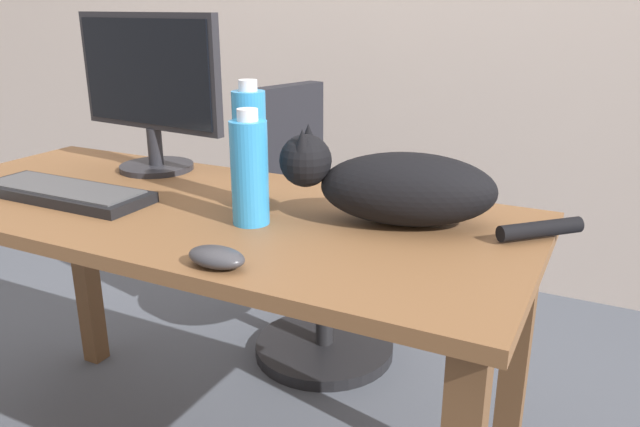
{
  "coord_description": "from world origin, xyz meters",
  "views": [
    {
      "loc": [
        0.85,
        -1.07,
        1.17
      ],
      "look_at": [
        0.35,
        -0.08,
        0.8
      ],
      "focal_mm": 34.67,
      "sensor_mm": 36.0,
      "label": 1
    }
  ],
  "objects_px": {
    "monitor": "(149,87)",
    "water_bottle": "(250,147)",
    "spray_bottle": "(250,171)",
    "office_chair": "(313,245)",
    "cat": "(396,186)",
    "keyboard": "(64,192)",
    "computer_mouse": "(217,257)"
  },
  "relations": [
    {
      "from": "monitor",
      "to": "computer_mouse",
      "type": "xyz_separation_m",
      "value": [
        0.54,
        -0.47,
        -0.21
      ]
    },
    {
      "from": "office_chair",
      "to": "cat",
      "type": "xyz_separation_m",
      "value": [
        0.49,
        -0.57,
        0.42
      ]
    },
    {
      "from": "computer_mouse",
      "to": "water_bottle",
      "type": "height_order",
      "value": "water_bottle"
    },
    {
      "from": "cat",
      "to": "water_bottle",
      "type": "distance_m",
      "value": 0.34
    },
    {
      "from": "computer_mouse",
      "to": "water_bottle",
      "type": "bearing_deg",
      "value": 112.88
    },
    {
      "from": "office_chair",
      "to": "monitor",
      "type": "distance_m",
      "value": 0.77
    },
    {
      "from": "spray_bottle",
      "to": "water_bottle",
      "type": "bearing_deg",
      "value": 122.04
    },
    {
      "from": "monitor",
      "to": "keyboard",
      "type": "xyz_separation_m",
      "value": [
        -0.02,
        -0.3,
        -0.21
      ]
    },
    {
      "from": "office_chair",
      "to": "monitor",
      "type": "relative_size",
      "value": 1.91
    },
    {
      "from": "keyboard",
      "to": "water_bottle",
      "type": "distance_m",
      "value": 0.46
    },
    {
      "from": "cat",
      "to": "spray_bottle",
      "type": "bearing_deg",
      "value": -153.54
    },
    {
      "from": "office_chair",
      "to": "spray_bottle",
      "type": "bearing_deg",
      "value": -72.4
    },
    {
      "from": "cat",
      "to": "spray_bottle",
      "type": "height_order",
      "value": "spray_bottle"
    },
    {
      "from": "computer_mouse",
      "to": "water_bottle",
      "type": "distance_m",
      "value": 0.38
    },
    {
      "from": "monitor",
      "to": "water_bottle",
      "type": "height_order",
      "value": "monitor"
    },
    {
      "from": "office_chair",
      "to": "monitor",
      "type": "xyz_separation_m",
      "value": [
        -0.25,
        -0.46,
        0.57
      ]
    },
    {
      "from": "cat",
      "to": "keyboard",
      "type": "bearing_deg",
      "value": -166.43
    },
    {
      "from": "office_chair",
      "to": "keyboard",
      "type": "xyz_separation_m",
      "value": [
        -0.26,
        -0.76,
        0.35
      ]
    },
    {
      "from": "keyboard",
      "to": "computer_mouse",
      "type": "bearing_deg",
      "value": -16.95
    },
    {
      "from": "monitor",
      "to": "spray_bottle",
      "type": "xyz_separation_m",
      "value": [
        0.47,
        -0.25,
        -0.12
      ]
    },
    {
      "from": "keyboard",
      "to": "spray_bottle",
      "type": "height_order",
      "value": "spray_bottle"
    },
    {
      "from": "spray_bottle",
      "to": "cat",
      "type": "bearing_deg",
      "value": 26.46
    },
    {
      "from": "water_bottle",
      "to": "computer_mouse",
      "type": "bearing_deg",
      "value": -67.12
    },
    {
      "from": "computer_mouse",
      "to": "spray_bottle",
      "type": "xyz_separation_m",
      "value": [
        -0.07,
        0.22,
        0.09
      ]
    },
    {
      "from": "office_chair",
      "to": "water_bottle",
      "type": "distance_m",
      "value": 0.78
    },
    {
      "from": "monitor",
      "to": "spray_bottle",
      "type": "bearing_deg",
      "value": -28.18
    },
    {
      "from": "monitor",
      "to": "keyboard",
      "type": "height_order",
      "value": "monitor"
    },
    {
      "from": "water_bottle",
      "to": "spray_bottle",
      "type": "distance_m",
      "value": 0.13
    },
    {
      "from": "water_bottle",
      "to": "spray_bottle",
      "type": "relative_size",
      "value": 1.17
    },
    {
      "from": "office_chair",
      "to": "monitor",
      "type": "height_order",
      "value": "monitor"
    },
    {
      "from": "cat",
      "to": "spray_bottle",
      "type": "relative_size",
      "value": 2.5
    },
    {
      "from": "office_chair",
      "to": "computer_mouse",
      "type": "height_order",
      "value": "office_chair"
    }
  ]
}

